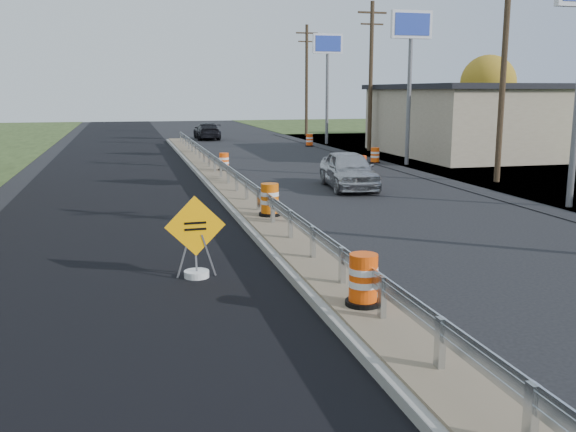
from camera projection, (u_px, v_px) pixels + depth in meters
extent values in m
plane|color=black|center=(290.00, 246.00, 16.27)|extent=(140.00, 140.00, 0.00)
cube|color=black|center=(115.00, 193.00, 24.72)|extent=(7.20, 120.00, 0.01)
cube|color=gray|center=(237.00, 194.00, 23.86)|extent=(1.60, 55.00, 0.18)
cube|color=brown|center=(237.00, 191.00, 23.84)|extent=(1.25, 55.00, 0.05)
cube|color=silver|center=(531.00, 415.00, 6.65)|extent=(0.10, 0.15, 0.70)
cube|color=silver|center=(440.00, 343.00, 8.55)|extent=(0.10, 0.15, 0.70)
cube|color=silver|center=(382.00, 297.00, 10.45)|extent=(0.10, 0.15, 0.70)
cube|color=silver|center=(342.00, 265.00, 12.35)|extent=(0.10, 0.15, 0.70)
cube|color=silver|center=(313.00, 242.00, 14.25)|extent=(0.10, 0.15, 0.70)
cube|color=silver|center=(290.00, 224.00, 16.16)|extent=(0.10, 0.15, 0.70)
cube|color=silver|center=(273.00, 210.00, 18.06)|extent=(0.10, 0.15, 0.70)
cube|color=silver|center=(258.00, 199.00, 19.96)|extent=(0.10, 0.15, 0.70)
cube|color=silver|center=(247.00, 189.00, 21.86)|extent=(0.10, 0.15, 0.70)
cube|color=silver|center=(237.00, 181.00, 23.77)|extent=(0.10, 0.15, 0.70)
cube|color=silver|center=(228.00, 175.00, 25.67)|extent=(0.10, 0.15, 0.70)
cube|color=silver|center=(221.00, 169.00, 27.57)|extent=(0.10, 0.15, 0.70)
cube|color=silver|center=(214.00, 164.00, 29.47)|extent=(0.10, 0.15, 0.70)
cube|color=silver|center=(209.00, 159.00, 31.38)|extent=(0.10, 0.15, 0.70)
cube|color=silver|center=(204.00, 155.00, 33.28)|extent=(0.10, 0.15, 0.70)
cube|color=silver|center=(200.00, 152.00, 35.18)|extent=(0.10, 0.15, 0.70)
cube|color=silver|center=(196.00, 149.00, 37.08)|extent=(0.10, 0.15, 0.70)
cube|color=silver|center=(192.00, 146.00, 38.98)|extent=(0.10, 0.15, 0.70)
cube|color=silver|center=(189.00, 143.00, 40.89)|extent=(0.10, 0.15, 0.70)
cube|color=silver|center=(186.00, 141.00, 42.79)|extent=(0.10, 0.15, 0.70)
cube|color=silver|center=(183.00, 139.00, 44.69)|extent=(0.10, 0.15, 0.70)
cube|color=silver|center=(181.00, 137.00, 46.59)|extent=(0.10, 0.15, 0.70)
cube|color=silver|center=(232.00, 173.00, 24.68)|extent=(0.04, 46.00, 0.34)
cube|color=silver|center=(232.00, 175.00, 24.69)|extent=(0.06, 46.00, 0.03)
cube|color=silver|center=(232.00, 171.00, 24.66)|extent=(0.06, 46.00, 0.03)
cube|color=tan|center=(536.00, 121.00, 39.98)|extent=(18.00, 12.00, 4.00)
cube|color=black|center=(538.00, 87.00, 39.58)|extent=(18.50, 12.50, 0.30)
cube|color=black|center=(403.00, 130.00, 37.90)|extent=(0.08, 7.20, 2.20)
cylinder|color=slate|center=(409.00, 100.00, 33.37)|extent=(0.22, 0.22, 6.80)
cube|color=white|center=(411.00, 24.00, 32.64)|extent=(2.20, 0.25, 1.40)
cube|color=#263FB2|center=(411.00, 24.00, 32.64)|extent=(1.90, 0.30, 1.10)
cylinder|color=slate|center=(327.00, 97.00, 46.69)|extent=(0.22, 0.22, 6.80)
cube|color=white|center=(328.00, 44.00, 45.96)|extent=(2.20, 0.25, 1.40)
cube|color=#263FB2|center=(328.00, 44.00, 45.96)|extent=(1.90, 0.30, 1.10)
cylinder|color=#473523|center=(503.00, 71.00, 26.70)|extent=(0.26, 0.26, 9.40)
cylinder|color=#473523|center=(371.00, 78.00, 40.97)|extent=(0.26, 0.26, 9.40)
cube|color=#473523|center=(372.00, 13.00, 40.20)|extent=(1.90, 0.12, 0.12)
cube|color=#473523|center=(372.00, 24.00, 40.34)|extent=(1.50, 0.10, 0.10)
cylinder|color=#473523|center=(307.00, 81.00, 55.24)|extent=(0.26, 0.26, 9.40)
cube|color=#473523|center=(307.00, 33.00, 54.47)|extent=(1.90, 0.12, 0.12)
cube|color=#473523|center=(307.00, 42.00, 54.60)|extent=(1.50, 0.10, 0.10)
cylinder|color=#473523|center=(486.00, 119.00, 54.60)|extent=(0.36, 0.36, 3.08)
sphere|color=gold|center=(488.00, 83.00, 54.02)|extent=(4.62, 4.62, 4.62)
cylinder|color=white|center=(197.00, 274.00, 13.53)|extent=(0.53, 0.53, 0.15)
cube|color=slate|center=(183.00, 257.00, 13.39)|extent=(0.31, 0.05, 0.92)
cube|color=slate|center=(209.00, 255.00, 13.51)|extent=(0.31, 0.05, 0.92)
cube|color=slate|center=(196.00, 255.00, 13.50)|extent=(0.04, 0.24, 0.93)
cube|color=#FFA505|center=(195.00, 226.00, 13.33)|extent=(1.27, 0.07, 1.27)
cube|color=black|center=(195.00, 223.00, 13.29)|extent=(0.45, 0.02, 0.05)
cube|color=black|center=(195.00, 229.00, 13.32)|extent=(0.45, 0.02, 0.05)
cylinder|color=black|center=(363.00, 302.00, 11.12)|extent=(0.62, 0.62, 0.08)
cylinder|color=#FF4F0A|center=(363.00, 279.00, 11.04)|extent=(0.49, 0.49, 0.87)
cylinder|color=white|center=(363.00, 270.00, 11.01)|extent=(0.51, 0.51, 0.11)
cylinder|color=white|center=(363.00, 283.00, 11.05)|extent=(0.51, 0.51, 0.11)
cylinder|color=black|center=(270.00, 214.00, 19.08)|extent=(0.65, 0.65, 0.09)
cylinder|color=#E25F09|center=(270.00, 199.00, 18.99)|extent=(0.52, 0.52, 0.92)
cylinder|color=white|center=(270.00, 194.00, 18.96)|extent=(0.54, 0.54, 0.12)
cylinder|color=white|center=(270.00, 202.00, 19.01)|extent=(0.54, 0.54, 0.12)
cylinder|color=black|center=(224.00, 169.00, 29.97)|extent=(0.55, 0.55, 0.07)
cylinder|color=#FF510A|center=(224.00, 161.00, 29.89)|extent=(0.44, 0.44, 0.77)
cylinder|color=white|center=(224.00, 158.00, 29.87)|extent=(0.45, 0.45, 0.10)
cylinder|color=white|center=(224.00, 163.00, 29.91)|extent=(0.45, 0.45, 0.10)
cylinder|color=black|center=(361.00, 172.00, 30.76)|extent=(0.57, 0.57, 0.08)
cylinder|color=#F13E0A|center=(362.00, 164.00, 30.68)|extent=(0.45, 0.45, 0.80)
cylinder|color=white|center=(362.00, 161.00, 30.66)|extent=(0.47, 0.47, 0.10)
cylinder|color=white|center=(362.00, 166.00, 30.70)|extent=(0.47, 0.47, 0.10)
cylinder|color=black|center=(375.00, 163.00, 34.89)|extent=(0.58, 0.58, 0.08)
cylinder|color=#FF510A|center=(375.00, 155.00, 34.81)|extent=(0.47, 0.47, 0.81)
cylinder|color=white|center=(375.00, 153.00, 34.78)|extent=(0.48, 0.48, 0.11)
cylinder|color=white|center=(375.00, 157.00, 34.82)|extent=(0.48, 0.48, 0.11)
cylinder|color=black|center=(309.00, 146.00, 45.49)|extent=(0.60, 0.60, 0.08)
cylinder|color=#F7450A|center=(309.00, 140.00, 45.41)|extent=(0.48, 0.48, 0.83)
cylinder|color=white|center=(309.00, 138.00, 45.38)|extent=(0.49, 0.49, 0.11)
cylinder|color=white|center=(309.00, 141.00, 45.42)|extent=(0.49, 0.49, 0.11)
imported|color=#AAAAAF|center=(349.00, 170.00, 25.77)|extent=(2.23, 4.60, 1.51)
imported|color=black|center=(207.00, 131.00, 51.94)|extent=(1.92, 4.63, 1.34)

